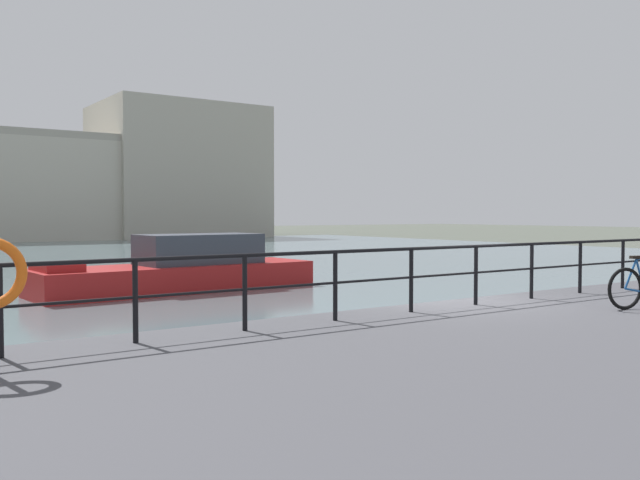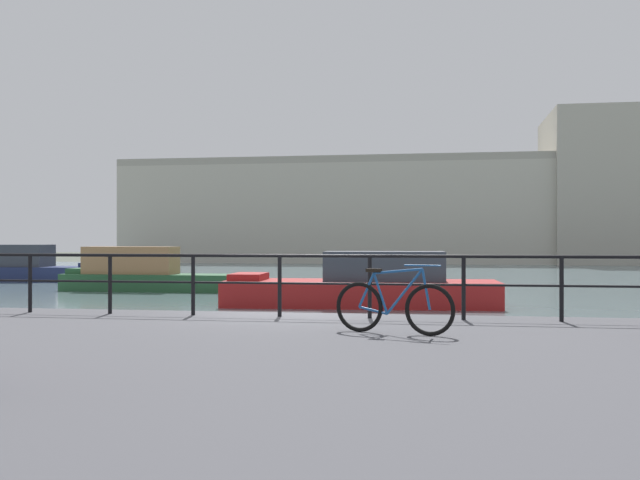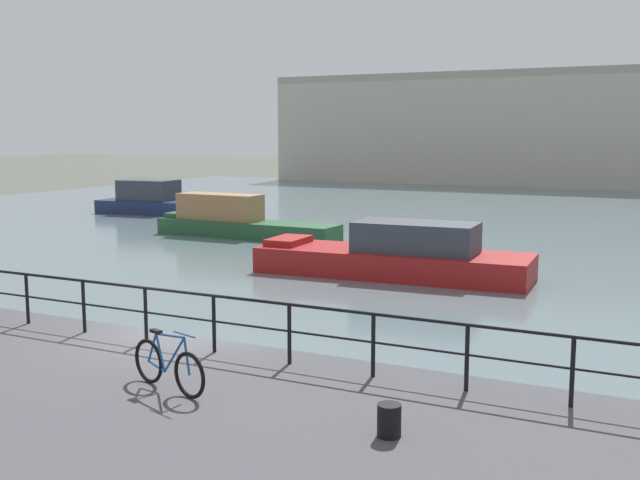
# 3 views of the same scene
# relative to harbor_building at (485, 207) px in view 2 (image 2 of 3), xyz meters

# --- Properties ---
(ground_plane) EXTENTS (240.00, 240.00, 0.00)m
(ground_plane) POSITION_rel_harbor_building_xyz_m (-6.90, -63.73, -5.74)
(ground_plane) COLOR #4C5147
(water_basin) EXTENTS (80.00, 60.00, 0.01)m
(water_basin) POSITION_rel_harbor_building_xyz_m (-6.90, -33.53, -5.73)
(water_basin) COLOR slate
(water_basin) RESTS_ON ground_plane
(quay_promenade) EXTENTS (56.00, 13.00, 1.00)m
(quay_promenade) POSITION_rel_harbor_building_xyz_m (-6.90, -70.23, -5.24)
(quay_promenade) COLOR #47474C
(quay_promenade) RESTS_ON ground_plane
(harbor_building) EXTENTS (60.47, 13.93, 14.78)m
(harbor_building) POSITION_rel_harbor_building_xyz_m (0.00, 0.00, 0.00)
(harbor_building) COLOR #B2AD9E
(harbor_building) RESTS_ON ground_plane
(moored_white_yacht) EXTENTS (9.66, 3.30, 1.92)m
(moored_white_yacht) POSITION_rel_harbor_building_xyz_m (-6.96, -51.21, -5.02)
(moored_white_yacht) COLOR maroon
(moored_white_yacht) RESTS_ON water_basin
(moored_harbor_tender) EXTENTS (8.22, 3.44, 2.06)m
(moored_harbor_tender) POSITION_rel_harbor_building_xyz_m (-27.30, -38.57, -4.96)
(moored_harbor_tender) COLOR navy
(moored_harbor_tender) RESTS_ON water_basin
(moored_blue_motorboat) EXTENTS (9.26, 2.01, 2.02)m
(moored_blue_motorboat) POSITION_rel_harbor_building_xyz_m (-17.42, -45.14, -4.98)
(moored_blue_motorboat) COLOR #23512D
(moored_blue_motorboat) RESTS_ON water_basin
(quay_railing) EXTENTS (25.02, 0.07, 1.08)m
(quay_railing) POSITION_rel_harbor_building_xyz_m (-5.48, -64.48, -4.00)
(quay_railing) COLOR black
(quay_railing) RESTS_ON quay_promenade
(parked_bicycle) EXTENTS (1.72, 0.55, 0.98)m
(parked_bicycle) POSITION_rel_harbor_building_xyz_m (-4.95, -66.51, -4.35)
(parked_bicycle) COLOR black
(parked_bicycle) RESTS_ON quay_promenade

